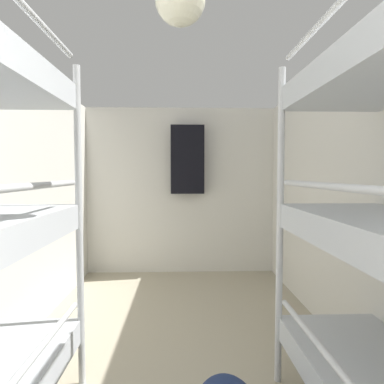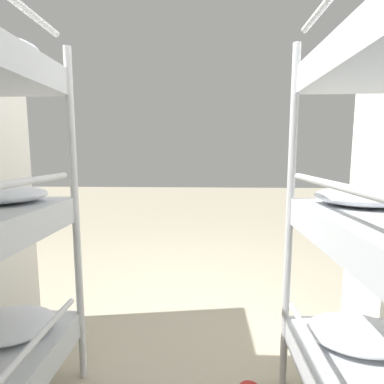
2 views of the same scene
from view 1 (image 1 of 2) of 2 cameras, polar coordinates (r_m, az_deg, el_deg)
wall_right at (r=2.57m, az=28.48°, el=-2.61°), size 0.06×5.00×2.24m
wall_back at (r=4.69m, az=-1.88°, el=0.22°), size 2.65×0.06×2.24m
hanging_coat at (r=4.53m, az=-0.72°, el=5.43°), size 0.44×0.12×0.90m
ceiling_light at (r=1.85m, az=-1.86°, el=29.37°), size 0.24×0.24×0.24m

